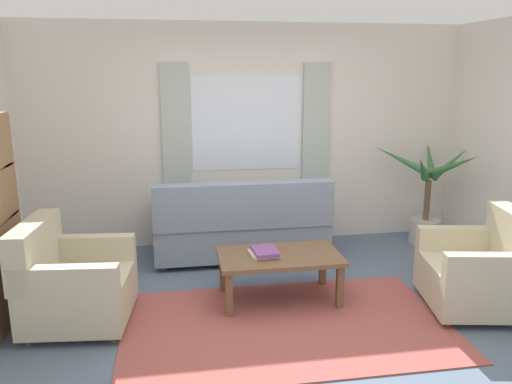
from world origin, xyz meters
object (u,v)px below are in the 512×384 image
(armchair_right, at_px, (482,271))
(armchair_left, at_px, (71,283))
(couch, at_px, (241,227))
(coffee_table, at_px, (279,260))
(book_stack_on_table, at_px, (265,252))
(potted_plant, at_px, (427,202))

(armchair_right, bearing_deg, armchair_left, -84.65)
(couch, bearing_deg, armchair_right, 140.41)
(coffee_table, xyz_separation_m, book_stack_on_table, (-0.14, 0.00, 0.09))
(book_stack_on_table, bearing_deg, armchair_right, -14.11)
(armchair_left, bearing_deg, couch, -45.82)
(armchair_right, distance_m, coffee_table, 1.77)
(couch, height_order, potted_plant, potted_plant)
(potted_plant, bearing_deg, coffee_table, -148.96)
(armchair_right, bearing_deg, potted_plant, 178.05)
(coffee_table, bearing_deg, armchair_right, -15.14)
(couch, relative_size, book_stack_on_table, 6.40)
(couch, relative_size, potted_plant, 1.55)
(armchair_right, bearing_deg, couch, -119.12)
(book_stack_on_table, bearing_deg, armchair_left, -174.74)
(couch, distance_m, armchair_right, 2.47)
(couch, height_order, book_stack_on_table, couch)
(armchair_right, height_order, potted_plant, potted_plant)
(armchair_right, distance_m, potted_plant, 1.76)
(armchair_left, relative_size, coffee_table, 0.83)
(coffee_table, relative_size, potted_plant, 0.89)
(potted_plant, bearing_deg, armchair_right, -102.42)
(armchair_left, distance_m, coffee_table, 1.78)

